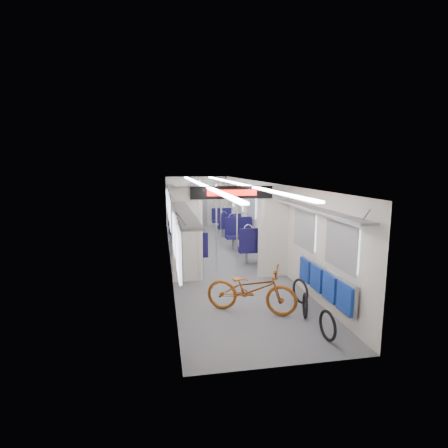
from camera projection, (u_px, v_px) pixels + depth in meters
name	position (u px, v px, depth m)	size (l,w,h in m)	color
carriage	(219.00, 210.00, 10.22)	(12.00, 12.02, 2.31)	#515456
bicycle	(251.00, 289.00, 6.65)	(0.61, 1.75, 0.92)	#8F4814
flip_bench	(324.00, 283.00, 6.66)	(0.12, 2.16, 0.57)	gray
bike_hoop_a	(327.00, 327.00, 5.60)	(0.50, 0.50, 0.05)	black
bike_hoop_b	(305.00, 307.00, 6.45)	(0.47, 0.47, 0.05)	black
bike_hoop_c	(300.00, 292.00, 7.13)	(0.51, 0.51, 0.05)	black
seat_bay_near_left	(188.00, 242.00, 10.33)	(0.94, 2.19, 1.14)	#120D3C
seat_bay_near_right	(247.00, 237.00, 10.94)	(0.96, 2.33, 1.18)	#120D3C
seat_bay_far_left	(181.00, 223.00, 13.62)	(0.96, 2.29, 1.17)	#120D3C
seat_bay_far_right	(225.00, 221.00, 14.49)	(0.88, 1.95, 1.06)	#120D3C
stanchion_near_left	(216.00, 229.00, 9.17)	(0.04, 0.04, 2.30)	silver
stanchion_near_right	(237.00, 226.00, 9.53)	(0.04, 0.04, 2.30)	silver
stanchion_far_left	(200.00, 214.00, 12.08)	(0.05, 0.05, 2.30)	silver
stanchion_far_right	(221.00, 213.00, 12.22)	(0.04, 0.04, 2.30)	silver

